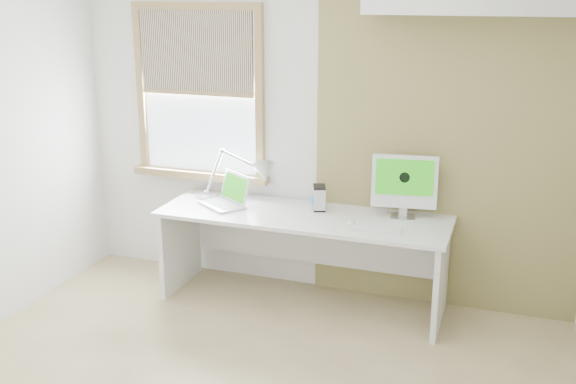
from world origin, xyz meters
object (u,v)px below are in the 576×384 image
at_px(laptop, 228,198).
at_px(external_drive, 319,198).
at_px(desk_lamp, 253,175).
at_px(desk, 305,236).
at_px(imac, 404,183).

relative_size(laptop, external_drive, 2.35).
bearing_deg(laptop, desk_lamp, 48.27).
distance_m(desk, laptop, 0.68).
xyz_separation_m(desk_lamp, external_drive, (0.56, -0.04, -0.12)).
relative_size(desk, imac, 4.55).
relative_size(desk, external_drive, 11.65).
bearing_deg(imac, desk, -169.66).
bearing_deg(desk_lamp, external_drive, -4.15).
relative_size(desk_lamp, imac, 1.52).
distance_m(laptop, external_drive, 0.72).
xyz_separation_m(desk, laptop, (-0.63, -0.03, 0.26)).
distance_m(external_drive, imac, 0.66).
bearing_deg(desk, laptop, -177.02).
relative_size(desk, laptop, 4.96).
bearing_deg(external_drive, desk, -131.24).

